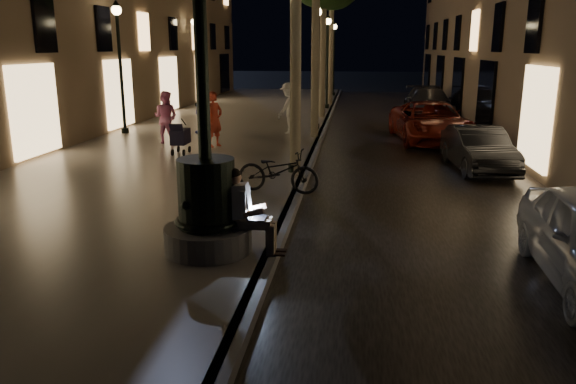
# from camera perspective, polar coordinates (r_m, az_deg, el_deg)

# --- Properties ---
(ground) EXTENTS (120.00, 120.00, 0.00)m
(ground) POSITION_cam_1_polar(r_m,az_deg,el_deg) (21.59, 3.42, 5.52)
(ground) COLOR black
(ground) RESTS_ON ground
(cobble_lane) EXTENTS (6.00, 45.00, 0.02)m
(cobble_lane) POSITION_cam_1_polar(r_m,az_deg,el_deg) (21.62, 11.41, 5.30)
(cobble_lane) COLOR black
(cobble_lane) RESTS_ON ground
(promenade) EXTENTS (8.00, 45.00, 0.20)m
(promenade) POSITION_cam_1_polar(r_m,az_deg,el_deg) (22.18, -7.01, 5.94)
(promenade) COLOR slate
(promenade) RESTS_ON ground
(curb_strip) EXTENTS (0.25, 45.00, 0.20)m
(curb_strip) POSITION_cam_1_polar(r_m,az_deg,el_deg) (21.57, 3.42, 5.79)
(curb_strip) COLOR #59595B
(curb_strip) RESTS_ON ground
(fountain_lamppost) EXTENTS (1.40, 1.40, 5.21)m
(fountain_lamppost) POSITION_cam_1_polar(r_m,az_deg,el_deg) (8.86, -8.29, 0.27)
(fountain_lamppost) COLOR #59595B
(fountain_lamppost) RESTS_ON promenade
(seated_man_laptop) EXTENTS (0.99, 0.34, 1.36)m
(seated_man_laptop) POSITION_cam_1_polar(r_m,az_deg,el_deg) (8.80, -4.36, -1.70)
(seated_man_laptop) COLOR gray
(seated_man_laptop) RESTS_ON promenade
(lamp_curb_a) EXTENTS (0.36, 0.36, 4.81)m
(lamp_curb_a) POSITION_cam_1_polar(r_m,az_deg,el_deg) (14.37, 0.57, 13.99)
(lamp_curb_a) COLOR black
(lamp_curb_a) RESTS_ON promenade
(lamp_curb_b) EXTENTS (0.36, 0.36, 4.81)m
(lamp_curb_b) POSITION_cam_1_polar(r_m,az_deg,el_deg) (22.34, 2.92, 14.17)
(lamp_curb_b) COLOR black
(lamp_curb_b) RESTS_ON promenade
(lamp_curb_c) EXTENTS (0.36, 0.36, 4.81)m
(lamp_curb_c) POSITION_cam_1_polar(r_m,az_deg,el_deg) (30.33, 4.03, 14.24)
(lamp_curb_c) COLOR black
(lamp_curb_c) RESTS_ON promenade
(lamp_curb_d) EXTENTS (0.36, 0.36, 4.81)m
(lamp_curb_d) POSITION_cam_1_polar(r_m,az_deg,el_deg) (38.32, 4.68, 14.29)
(lamp_curb_d) COLOR black
(lamp_curb_d) RESTS_ON promenade
(lamp_left_b) EXTENTS (0.36, 0.36, 4.81)m
(lamp_left_b) POSITION_cam_1_polar(r_m,az_deg,el_deg) (22.07, -16.76, 13.59)
(lamp_left_b) COLOR black
(lamp_left_b) RESTS_ON promenade
(lamp_left_c) EXTENTS (0.36, 0.36, 4.81)m
(lamp_left_c) POSITION_cam_1_polar(r_m,az_deg,el_deg) (31.51, -9.38, 14.10)
(lamp_left_c) COLOR black
(lamp_left_c) RESTS_ON promenade
(stroller) EXTENTS (0.44, 1.04, 1.07)m
(stroller) POSITION_cam_1_polar(r_m,az_deg,el_deg) (17.36, -10.89, 5.53)
(stroller) COLOR black
(stroller) RESTS_ON promenade
(car_second) EXTENTS (1.61, 3.83, 1.23)m
(car_second) POSITION_cam_1_polar(r_m,az_deg,el_deg) (16.51, 18.78, 4.14)
(car_second) COLOR black
(car_second) RESTS_ON ground
(car_third) EXTENTS (2.87, 5.38, 1.44)m
(car_third) POSITION_cam_1_polar(r_m,az_deg,el_deg) (21.20, 14.31, 6.90)
(car_third) COLOR maroon
(car_third) RESTS_ON ground
(car_rear) EXTENTS (2.10, 5.11, 1.48)m
(car_rear) POSITION_cam_1_polar(r_m,az_deg,el_deg) (28.22, 14.05, 8.76)
(car_rear) COLOR #333439
(car_rear) RESTS_ON ground
(pedestrian_red) EXTENTS (0.70, 0.78, 1.78)m
(pedestrian_red) POSITION_cam_1_polar(r_m,az_deg,el_deg) (18.50, -7.49, 7.33)
(pedestrian_red) COLOR #BF3A26
(pedestrian_red) RESTS_ON promenade
(pedestrian_pink) EXTENTS (0.95, 0.79, 1.75)m
(pedestrian_pink) POSITION_cam_1_polar(r_m,az_deg,el_deg) (19.46, -12.31, 7.43)
(pedestrian_pink) COLOR pink
(pedestrian_pink) RESTS_ON promenade
(pedestrian_white) EXTENTS (1.23, 1.41, 1.90)m
(pedestrian_white) POSITION_cam_1_polar(r_m,az_deg,el_deg) (21.24, 0.14, 8.52)
(pedestrian_white) COLOR silver
(pedestrian_white) RESTS_ON promenade
(pedestrian_blue) EXTENTS (0.81, 1.02, 1.61)m
(pedestrian_blue) POSITION_cam_1_polar(r_m,az_deg,el_deg) (21.46, -8.91, 8.04)
(pedestrian_blue) COLOR #283696
(pedestrian_blue) RESTS_ON promenade
(bicycle) EXTENTS (1.95, 0.94, 0.98)m
(bicycle) POSITION_cam_1_polar(r_m,az_deg,el_deg) (12.51, -1.02, 2.16)
(bicycle) COLOR black
(bicycle) RESTS_ON promenade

